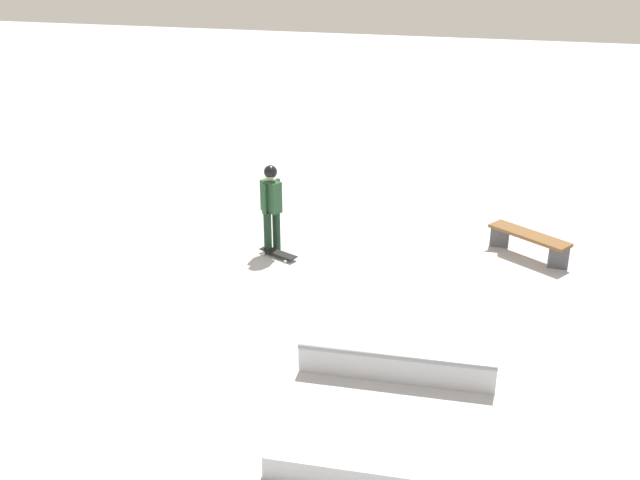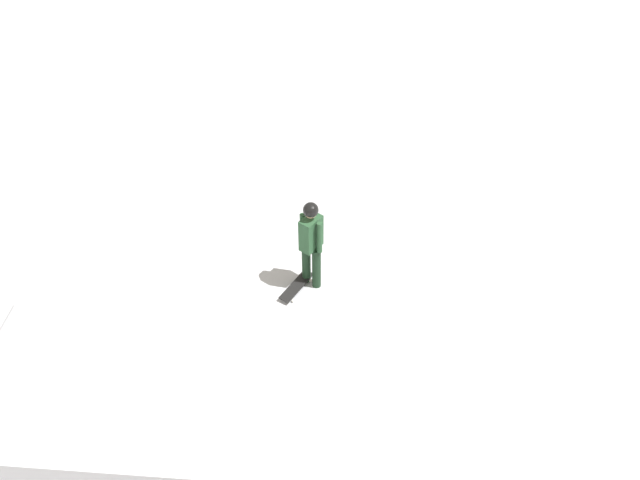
% 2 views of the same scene
% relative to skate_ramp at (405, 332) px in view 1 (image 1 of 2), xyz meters
% --- Properties ---
extents(ground_plane, '(60.00, 60.00, 0.00)m').
position_rel_skate_ramp_xyz_m(ground_plane, '(-0.85, -0.41, -0.32)').
color(ground_plane, '#B7BABF').
extents(skate_ramp, '(5.48, 2.77, 0.74)m').
position_rel_skate_ramp_xyz_m(skate_ramp, '(0.00, 0.00, 0.00)').
color(skate_ramp, silver).
rests_on(skate_ramp, ground).
extents(skater, '(0.39, 0.44, 1.73)m').
position_rel_skate_ramp_xyz_m(skater, '(-2.97, -2.97, 0.69)').
color(skater, black).
rests_on(skater, ground).
extents(skateboard, '(0.52, 0.81, 0.09)m').
position_rel_skate_ramp_xyz_m(skateboard, '(-2.73, -2.78, -0.24)').
color(skateboard, black).
rests_on(skateboard, ground).
extents(park_bench, '(1.24, 1.54, 0.48)m').
position_rel_skate_ramp_xyz_m(park_bench, '(-3.85, 1.80, 0.04)').
color(park_bench, brown).
rests_on(park_bench, ground).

